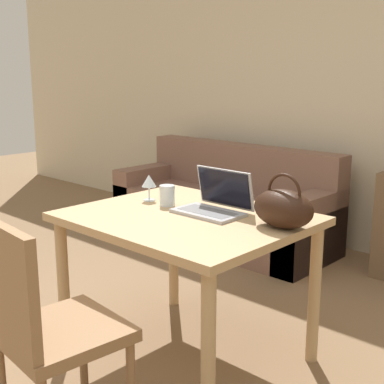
% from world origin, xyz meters
% --- Properties ---
extents(wall_back, '(10.00, 0.06, 2.70)m').
position_xyz_m(wall_back, '(0.00, 3.01, 1.35)').
color(wall_back, beige).
rests_on(wall_back, ground_plane).
extents(dining_table, '(1.11, 0.92, 0.76)m').
position_xyz_m(dining_table, '(0.02, 0.82, 0.66)').
color(dining_table, tan).
rests_on(dining_table, ground_plane).
extents(chair, '(0.48, 0.48, 0.93)m').
position_xyz_m(chair, '(0.09, -0.04, 0.52)').
color(chair, olive).
rests_on(chair, ground_plane).
extents(couch, '(1.97, 0.76, 0.82)m').
position_xyz_m(couch, '(-1.09, 2.45, 0.29)').
color(couch, '#7F5B4C').
rests_on(couch, ground_plane).
extents(laptop, '(0.34, 0.25, 0.21)m').
position_xyz_m(laptop, '(0.09, 0.95, 0.82)').
color(laptop, '#ADADB2').
rests_on(laptop, dining_table).
extents(drinking_glass, '(0.08, 0.08, 0.11)m').
position_xyz_m(drinking_glass, '(-0.19, 0.88, 0.81)').
color(drinking_glass, silver).
rests_on(drinking_glass, dining_table).
extents(wine_glass, '(0.08, 0.08, 0.14)m').
position_xyz_m(wine_glass, '(-0.34, 0.89, 0.86)').
color(wine_glass, silver).
rests_on(wine_glass, dining_table).
extents(handbag, '(0.29, 0.19, 0.25)m').
position_xyz_m(handbag, '(0.48, 0.95, 0.85)').
color(handbag, black).
rests_on(handbag, dining_table).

